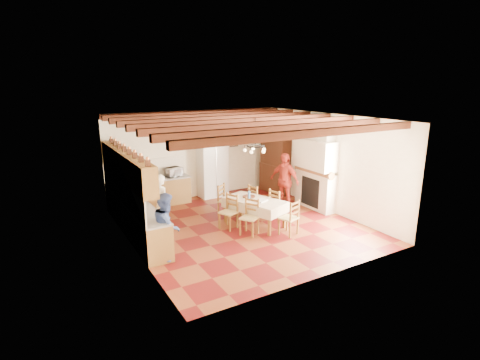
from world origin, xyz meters
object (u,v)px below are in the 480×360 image
Objects in this scene: chair_right_far at (257,200)px; person_woman_red at (284,181)px; microwave at (174,172)px; chair_end_far at (226,200)px; person_man at (162,205)px; refrigerator at (211,169)px; dining_table at (255,202)px; chair_left_near at (249,217)px; chair_end_near at (289,217)px; hutch at (276,161)px; chair_left_far at (228,212)px; person_woman_blue at (167,226)px; chair_right_near at (278,205)px.

chair_right_far is 1.19m from person_woman_red.
chair_end_far is at bearing -81.75° from microwave.
chair_right_far is 0.59× the size of person_man.
refrigerator reaches higher than dining_table.
chair_left_near is (-0.69, -3.67, -0.48)m from refrigerator.
microwave is at bearing -86.62° from chair_end_near.
chair_end_near and chair_end_far have the same top height.
chair_left_near is at bearing -139.49° from hutch.
chair_right_far is 1.00× the size of chair_end_far.
chair_end_far is 1.99m from person_woman_red.
person_woman_red is at bearing 82.11° from chair_left_far.
refrigerator is 1.26× the size of person_woman_blue.
person_woman_blue is at bearing -117.85° from chair_left_near.
chair_right_far is at bearing -100.53° from person_woman_red.
refrigerator is 2.00× the size of chair_right_near.
chair_end_far is at bearing 53.26° from chair_right_far.
chair_end_far is (-0.32, 1.08, -0.18)m from dining_table.
hutch is 1.80m from person_woman_red.
person_man reaches higher than dining_table.
chair_end_far is at bearing -89.22° from chair_end_near.
dining_table is 1.14m from chair_end_far.
hutch is 1.22× the size of dining_table.
person_woman_blue reaches higher than chair_left_far.
person_woman_blue is (-3.19, 0.35, 0.29)m from chair_end_near.
person_woman_blue is 4.63m from person_woman_red.
person_woman_red is at bearing -121.18° from hutch.
person_man is at bearing -153.19° from chair_left_near.
chair_left_far is 1.35m from chair_right_far.
chair_left_far is 1.00× the size of chair_right_far.
chair_left_near is at bearing -1.18° from chair_left_far.
person_woman_red reaches higher than chair_left_far.
dining_table is 1.24× the size of person_woman_blue.
person_man is at bearing -164.96° from hutch.
dining_table is 1.98× the size of chair_right_far.
hutch is (2.20, -0.78, 0.20)m from refrigerator.
chair_end_near is at bearing 21.21° from chair_left_far.
chair_right_near is 1.00× the size of chair_right_far.
dining_table is 1.98× the size of chair_right_near.
person_woman_red reaches higher than person_woman_blue.
dining_table is 1.98× the size of chair_end_far.
chair_left_far and chair_right_near have the same top height.
hutch is at bearing 102.03° from chair_left_far.
chair_right_far is at bearing -111.49° from chair_end_near.
refrigerator is 1.43m from microwave.
person_woman_blue reaches higher than chair_right_near.
refrigerator is at bearing -105.63° from chair_end_near.
chair_end_near is at bearing 147.15° from chair_right_near.
chair_right_far is at bearing 8.18° from chair_right_near.
microwave is at bearing 159.35° from chair_left_near.
hutch is 2.41× the size of chair_end_near.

